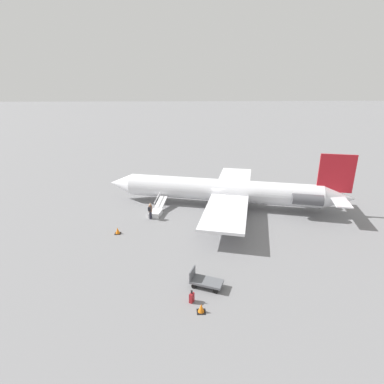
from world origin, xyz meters
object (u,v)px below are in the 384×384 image
(passenger, at_px, (150,210))
(boarding_stairs, at_px, (157,211))
(suitcase, at_px, (192,298))
(airplane_main, at_px, (229,190))
(luggage_cart, at_px, (205,281))

(passenger, bearing_deg, boarding_stairs, -9.44)
(passenger, bearing_deg, suitcase, -149.52)
(suitcase, bearing_deg, boarding_stairs, -78.35)
(airplane_main, xyz_separation_m, boarding_stairs, (8.21, 1.71, -1.62))
(airplane_main, distance_m, passenger, 9.36)
(airplane_main, relative_size, boarding_stairs, 6.68)
(boarding_stairs, distance_m, passenger, 1.56)
(boarding_stairs, height_order, suitcase, boarding_stairs)
(luggage_cart, bearing_deg, boarding_stairs, -49.75)
(boarding_stairs, relative_size, passenger, 2.38)
(airplane_main, relative_size, luggage_cart, 11.27)
(boarding_stairs, bearing_deg, suitcase, -153.08)
(boarding_stairs, distance_m, luggage_cart, 13.56)
(passenger, relative_size, suitcase, 1.98)
(boarding_stairs, relative_size, suitcase, 4.70)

